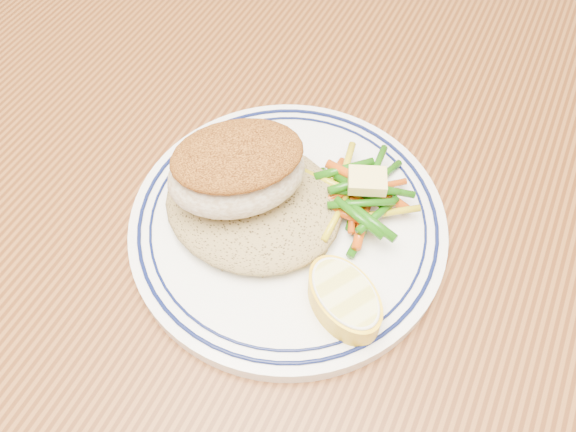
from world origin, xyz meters
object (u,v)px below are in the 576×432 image
Objects in this scene: dining_table at (288,238)px; plate at (288,223)px; rice_pilaf at (253,201)px; lemon_wedge at (344,299)px; vegetable_pile at (354,195)px; fish_fillet at (237,169)px.

plate reaches higher than dining_table.
dining_table is at bearing 82.75° from rice_pilaf.
plate is 3.03× the size of lemon_wedge.
dining_table is at bearing 172.97° from vegetable_pile.
lemon_wedge is at bearing -22.77° from fish_fillet.
lemon_wedge is at bearing -46.08° from dining_table.
plate is at bearing -63.44° from dining_table.
fish_fillet is (-0.04, -0.00, 0.05)m from plate.
lemon_wedge is (0.03, -0.09, 0.00)m from vegetable_pile.
rice_pilaf is (-0.01, -0.05, 0.13)m from dining_table.
lemon_wedge is at bearing -25.18° from rice_pilaf.
rice_pilaf is 0.04m from fish_fillet.
plate is 0.06m from vegetable_pile.
lemon_wedge is (0.09, -0.10, 0.13)m from dining_table.
lemon_wedge is (0.07, -0.05, 0.02)m from plate.
rice_pilaf is at bearing 154.82° from lemon_wedge.
fish_fillet reaches higher than rice_pilaf.
rice_pilaf reaches higher than plate.
rice_pilaf reaches higher than lemon_wedge.
plate is 2.36× the size of vegetable_pile.
dining_table is at bearing 133.92° from lemon_wedge.
fish_fillet reaches higher than vegetable_pile.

